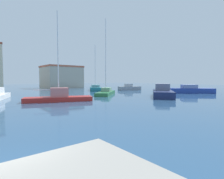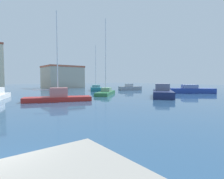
# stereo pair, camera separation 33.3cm
# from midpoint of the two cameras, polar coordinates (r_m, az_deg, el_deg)

# --- Properties ---
(water) EXTENTS (160.00, 160.00, 0.00)m
(water) POSITION_cam_midpoint_polar(r_m,az_deg,el_deg) (29.49, -7.05, -1.99)
(water) COLOR #2D5175
(water) RESTS_ON ground
(sailboat_teal_behind_lamppost) EXTENTS (6.72, 8.90, 10.90)m
(sailboat_teal_behind_lamppost) POSITION_cam_midpoint_polar(r_m,az_deg,el_deg) (43.74, -4.96, 0.44)
(sailboat_teal_behind_lamppost) COLOR #1E707A
(sailboat_teal_behind_lamppost) RESTS_ON water
(motorboat_blue_distant_east) EXTENTS (7.81, 7.55, 1.67)m
(motorboat_blue_distant_east) POSITION_cam_midpoint_polar(r_m,az_deg,el_deg) (38.03, 23.99, -0.13)
(motorboat_blue_distant_east) COLOR #233D93
(motorboat_blue_distant_east) RESTS_ON water
(motorboat_grey_center_channel) EXTENTS (5.99, 3.52, 1.58)m
(motorboat_grey_center_channel) POSITION_cam_midpoint_polar(r_m,az_deg,el_deg) (45.40, 5.92, 0.56)
(motorboat_grey_center_channel) COLOR gray
(motorboat_grey_center_channel) RESTS_ON water
(motorboat_navy_near_pier) EXTENTS (8.09, 7.30, 2.00)m
(motorboat_navy_near_pier) POSITION_cam_midpoint_polar(r_m,az_deg,el_deg) (28.92, 16.04, -0.81)
(motorboat_navy_near_pier) COLOR #19234C
(motorboat_navy_near_pier) RESTS_ON water
(sailboat_green_mid_harbor) EXTENTS (7.34, 6.99, 13.06)m
(sailboat_green_mid_harbor) POSITION_cam_midpoint_polar(r_m,az_deg,el_deg) (31.46, -1.68, -0.73)
(sailboat_green_mid_harbor) COLOR #28703D
(sailboat_green_mid_harbor) RESTS_ON water
(sailboat_red_inner_mooring) EXTENTS (8.20, 4.79, 10.87)m
(sailboat_red_inner_mooring) POSITION_cam_midpoint_polar(r_m,az_deg,el_deg) (22.91, -16.33, -2.22)
(sailboat_red_inner_mooring) COLOR #B22823
(sailboat_red_inner_mooring) RESTS_ON water
(harbor_office) EXTENTS (11.17, 9.96, 6.91)m
(harbor_office) POSITION_cam_midpoint_polar(r_m,az_deg,el_deg) (60.03, -15.32, 3.90)
(harbor_office) COLOR #B2A893
(harbor_office) RESTS_ON ground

